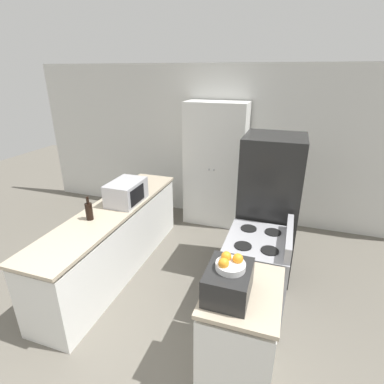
{
  "coord_description": "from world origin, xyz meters",
  "views": [
    {
      "loc": [
        1.13,
        -1.43,
        2.49
      ],
      "look_at": [
        0.0,
        1.91,
        1.05
      ],
      "focal_mm": 28.0,
      "sensor_mm": 36.0,
      "label": 1
    }
  ],
  "objects_px": {
    "refrigerator": "(268,208)",
    "microwave": "(126,192)",
    "stove": "(255,274)",
    "fruit_bowl": "(230,263)",
    "pantry_cabinet": "(215,165)",
    "wine_bottle": "(89,211)",
    "toaster_oven": "(228,282)"
  },
  "relations": [
    {
      "from": "refrigerator",
      "to": "fruit_bowl",
      "type": "bearing_deg",
      "value": -95.14
    },
    {
      "from": "pantry_cabinet",
      "to": "fruit_bowl",
      "type": "relative_size",
      "value": 9.15
    },
    {
      "from": "wine_bottle",
      "to": "fruit_bowl",
      "type": "distance_m",
      "value": 1.92
    },
    {
      "from": "stove",
      "to": "fruit_bowl",
      "type": "relative_size",
      "value": 4.7
    },
    {
      "from": "refrigerator",
      "to": "wine_bottle",
      "type": "xyz_separation_m",
      "value": [
        -1.93,
        -0.95,
        0.09
      ]
    },
    {
      "from": "fruit_bowl",
      "to": "wine_bottle",
      "type": "bearing_deg",
      "value": 158.32
    },
    {
      "from": "stove",
      "to": "toaster_oven",
      "type": "xyz_separation_m",
      "value": [
        -0.13,
        -0.89,
        0.55
      ]
    },
    {
      "from": "microwave",
      "to": "toaster_oven",
      "type": "distance_m",
      "value": 2.06
    },
    {
      "from": "refrigerator",
      "to": "microwave",
      "type": "bearing_deg",
      "value": -167.79
    },
    {
      "from": "stove",
      "to": "fruit_bowl",
      "type": "height_order",
      "value": "fruit_bowl"
    },
    {
      "from": "pantry_cabinet",
      "to": "refrigerator",
      "type": "bearing_deg",
      "value": -49.57
    },
    {
      "from": "pantry_cabinet",
      "to": "toaster_oven",
      "type": "distance_m",
      "value": 2.94
    },
    {
      "from": "refrigerator",
      "to": "pantry_cabinet",
      "type": "bearing_deg",
      "value": 130.43
    },
    {
      "from": "pantry_cabinet",
      "to": "toaster_oven",
      "type": "bearing_deg",
      "value": -73.61
    },
    {
      "from": "refrigerator",
      "to": "wine_bottle",
      "type": "height_order",
      "value": "refrigerator"
    },
    {
      "from": "pantry_cabinet",
      "to": "microwave",
      "type": "relative_size",
      "value": 3.8
    },
    {
      "from": "pantry_cabinet",
      "to": "wine_bottle",
      "type": "distance_m",
      "value": 2.3
    },
    {
      "from": "microwave",
      "to": "wine_bottle",
      "type": "height_order",
      "value": "microwave"
    },
    {
      "from": "microwave",
      "to": "wine_bottle",
      "type": "bearing_deg",
      "value": -105.76
    },
    {
      "from": "refrigerator",
      "to": "microwave",
      "type": "relative_size",
      "value": 3.35
    },
    {
      "from": "wine_bottle",
      "to": "fruit_bowl",
      "type": "height_order",
      "value": "fruit_bowl"
    },
    {
      "from": "wine_bottle",
      "to": "toaster_oven",
      "type": "relative_size",
      "value": 0.66
    },
    {
      "from": "refrigerator",
      "to": "toaster_oven",
      "type": "relative_size",
      "value": 4.28
    },
    {
      "from": "pantry_cabinet",
      "to": "stove",
      "type": "xyz_separation_m",
      "value": [
        0.96,
        -1.93,
        -0.57
      ]
    },
    {
      "from": "wine_bottle",
      "to": "toaster_oven",
      "type": "xyz_separation_m",
      "value": [
        1.77,
        -0.72,
        0.01
      ]
    },
    {
      "from": "pantry_cabinet",
      "to": "toaster_oven",
      "type": "height_order",
      "value": "pantry_cabinet"
    },
    {
      "from": "pantry_cabinet",
      "to": "stove",
      "type": "bearing_deg",
      "value": -63.57
    },
    {
      "from": "pantry_cabinet",
      "to": "fruit_bowl",
      "type": "height_order",
      "value": "pantry_cabinet"
    },
    {
      "from": "microwave",
      "to": "fruit_bowl",
      "type": "xyz_separation_m",
      "value": [
        1.62,
        -1.27,
        0.13
      ]
    },
    {
      "from": "pantry_cabinet",
      "to": "fruit_bowl",
      "type": "xyz_separation_m",
      "value": [
        0.83,
        -2.81,
        0.14
      ]
    },
    {
      "from": "wine_bottle",
      "to": "fruit_bowl",
      "type": "relative_size",
      "value": 1.25
    },
    {
      "from": "microwave",
      "to": "fruit_bowl",
      "type": "relative_size",
      "value": 2.41
    }
  ]
}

